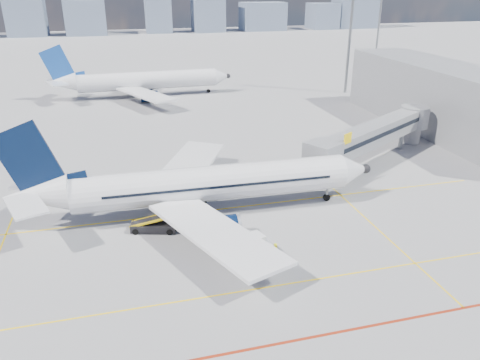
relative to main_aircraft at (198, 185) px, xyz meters
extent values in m
plane|color=#949497|center=(1.87, -7.44, -3.22)|extent=(420.00, 420.00, 0.00)
cube|color=yellow|center=(1.87, 0.56, -3.22)|extent=(60.00, 0.18, 0.01)
cube|color=yellow|center=(1.87, -13.44, -3.22)|extent=(80.00, 0.15, 0.01)
cube|color=yellow|center=(15.87, -5.44, -3.22)|extent=(0.15, 28.00, 0.01)
cube|color=yellow|center=(-18.13, 0.56, -3.22)|extent=(0.15, 30.00, 0.01)
cube|color=maroon|center=(1.87, -19.44, -3.22)|extent=(90.00, 0.25, 0.01)
cube|color=gray|center=(24.12, 8.71, 0.68)|extent=(20.84, 13.93, 2.60)
cube|color=black|center=(24.12, 8.71, 0.88)|extent=(20.52, 13.82, 0.55)
cube|color=gray|center=(14.57, 3.06, 0.68)|extent=(4.49, 4.56, 3.00)
cube|color=black|center=(18.87, 5.36, -2.87)|extent=(2.20, 1.00, 0.70)
cylinder|color=slate|center=(18.87, 5.36, -1.52)|extent=(0.56, 0.56, 2.70)
cylinder|color=slate|center=(30.87, 12.56, -1.27)|extent=(0.60, 0.60, 3.90)
cylinder|color=gray|center=(33.87, 14.56, 0.68)|extent=(4.00, 4.00, 3.00)
cylinder|color=#949497|center=(33.87, 14.56, -1.27)|extent=(2.40, 2.40, 3.90)
cube|color=yellow|center=(17.37, 2.86, 2.48)|extent=(1.26, 0.82, 1.20)
cube|color=gray|center=(41.87, 18.56, 1.78)|extent=(10.00, 42.00, 10.00)
cube|color=black|center=(37.07, 18.56, 1.78)|extent=(0.25, 40.00, 4.50)
cylinder|color=slate|center=(39.87, 47.56, 9.28)|extent=(0.56, 0.56, 25.00)
cylinder|color=slate|center=(66.87, 82.56, 9.28)|extent=(0.56, 0.56, 25.00)
cube|color=slate|center=(-40.74, 182.56, 11.41)|extent=(15.44, 12.22, 29.27)
cube|color=slate|center=(-16.79, 182.56, 4.00)|extent=(16.82, 14.96, 14.45)
cube|color=slate|center=(14.52, 182.56, 10.59)|extent=(11.34, 8.85, 27.63)
cube|color=slate|center=(37.27, 182.56, 6.95)|extent=(13.77, 14.35, 20.35)
cube|color=slate|center=(63.69, 182.56, 3.08)|extent=(20.21, 13.60, 12.61)
cube|color=slate|center=(94.53, 182.56, 2.75)|extent=(12.65, 13.97, 11.95)
cylinder|color=silver|center=(1.57, -0.04, 0.08)|extent=(27.19, 4.25, 3.52)
cone|color=silver|center=(16.75, -0.45, 0.08)|extent=(3.35, 3.61, 3.52)
sphere|color=black|center=(18.01, -0.48, 0.08)|extent=(1.02, 1.02, 0.99)
cone|color=silver|center=(-14.87, 0.40, 0.57)|extent=(5.88, 3.68, 3.52)
cube|color=black|center=(15.57, -0.42, 0.57)|extent=(1.39, 1.39, 0.41)
cube|color=silver|center=(0.43, 8.12, -0.89)|extent=(10.67, 15.48, 0.52)
cube|color=silver|center=(0.00, -8.14, -0.89)|extent=(10.05, 15.58, 0.52)
cylinder|color=#061432|center=(1.26, 5.21, -2.02)|extent=(3.31, 2.16, 2.08)
cylinder|color=#061432|center=(0.98, -5.27, -2.02)|extent=(3.31, 2.16, 2.08)
cylinder|color=#A3A6AA|center=(2.98, 5.16, -2.02)|extent=(0.37, 2.14, 2.13)
cylinder|color=#A3A6AA|center=(2.70, -5.31, -2.02)|extent=(0.37, 2.14, 2.13)
cube|color=#061432|center=(-14.87, 0.40, 3.69)|extent=(6.20, 0.45, 7.71)
cube|color=#061432|center=(-12.70, 0.34, 1.52)|extent=(5.10, 0.41, 1.94)
cube|color=silver|center=(-15.15, 3.30, 0.89)|extent=(4.51, 5.72, 0.20)
cube|color=silver|center=(-15.31, -2.48, 0.89)|extent=(4.31, 5.69, 0.20)
cylinder|color=slate|center=(13.77, -0.37, -2.32)|extent=(0.29, 0.29, 1.80)
cylinder|color=black|center=(13.77, -0.37, -2.84)|extent=(0.77, 0.30, 0.76)
cylinder|color=slate|center=(0.73, 2.33, -2.42)|extent=(0.33, 0.33, 1.60)
cylinder|color=black|center=(0.73, 2.33, -2.72)|extent=(1.02, 0.68, 1.00)
cylinder|color=slate|center=(0.61, -2.37, -2.42)|extent=(0.33, 0.33, 1.60)
cylinder|color=black|center=(0.61, -2.37, -2.72)|extent=(1.02, 0.68, 1.00)
cube|color=black|center=(2.07, 1.69, 0.35)|extent=(22.22, 0.69, 0.23)
cube|color=black|center=(1.98, -1.80, 0.35)|extent=(22.22, 0.69, 0.23)
cylinder|color=silver|center=(-0.49, 54.46, 0.08)|extent=(27.52, 4.20, 3.57)
cone|color=silver|center=(14.88, 54.82, 0.08)|extent=(3.37, 3.64, 3.57)
sphere|color=black|center=(16.16, 54.85, 0.08)|extent=(1.03, 1.03, 1.01)
cone|color=silver|center=(-17.13, 54.08, 0.58)|extent=(5.94, 3.70, 3.57)
cube|color=black|center=(13.69, 54.79, 0.58)|extent=(1.40, 1.40, 0.41)
cube|color=silver|center=(-2.05, 62.66, -0.91)|extent=(10.22, 15.76, 0.53)
cube|color=silver|center=(-1.67, 46.20, -0.91)|extent=(10.76, 15.68, 0.53)
cylinder|color=#061432|center=(-1.06, 59.76, -2.05)|extent=(3.34, 2.18, 2.10)
cylinder|color=#061432|center=(-0.82, 49.15, -2.05)|extent=(3.34, 2.18, 2.10)
cylinder|color=#A3A6AA|center=(0.67, 59.80, -2.05)|extent=(0.37, 2.17, 2.16)
cylinder|color=#A3A6AA|center=(0.92, 49.19, -2.05)|extent=(0.37, 2.17, 2.16)
cube|color=#164498|center=(-17.13, 54.08, 3.73)|extent=(6.27, 0.44, 7.80)
cube|color=#164498|center=(-14.93, 54.13, 1.54)|extent=(5.17, 0.39, 1.97)
cube|color=silver|center=(-17.56, 57.00, 0.90)|extent=(4.38, 5.76, 0.20)
cube|color=silver|center=(-17.43, 51.14, 0.90)|extent=(4.55, 5.79, 0.20)
cylinder|color=black|center=(-1.45, 56.82, -2.72)|extent=(1.01, 0.67, 1.00)
cylinder|color=black|center=(-1.34, 52.06, -2.72)|extent=(1.01, 0.67, 1.00)
cylinder|color=black|center=(11.86, 54.75, -2.84)|extent=(0.77, 0.30, 0.76)
cube|color=silver|center=(3.38, -8.93, -2.60)|extent=(2.70, 1.74, 0.91)
cube|color=silver|center=(2.93, -9.00, -1.91)|extent=(1.33, 1.47, 0.69)
cube|color=black|center=(2.93, -9.00, -1.68)|extent=(1.21, 1.40, 0.40)
cylinder|color=black|center=(2.57, -9.69, -2.90)|extent=(0.67, 0.35, 0.64)
cylinder|color=black|center=(2.38, -8.44, -2.90)|extent=(0.67, 0.35, 0.64)
cylinder|color=black|center=(4.38, -9.41, -2.90)|extent=(0.67, 0.35, 0.64)
cylinder|color=black|center=(4.19, -8.17, -2.90)|extent=(0.67, 0.35, 0.64)
cube|color=black|center=(2.44, -8.93, -2.92)|extent=(3.73, 2.50, 0.17)
cube|color=silver|center=(1.62, -9.19, -2.08)|extent=(1.84, 1.81, 1.47)
cube|color=silver|center=(3.25, -8.67, -2.08)|extent=(1.84, 1.81, 1.47)
cylinder|color=black|center=(1.37, -9.97, -3.07)|extent=(0.33, 0.22, 0.30)
cylinder|color=black|center=(0.96, -8.71, -3.07)|extent=(0.33, 0.22, 0.30)
cylinder|color=black|center=(3.91, -9.15, -3.07)|extent=(0.33, 0.22, 0.30)
cylinder|color=black|center=(3.50, -7.89, -3.07)|extent=(0.33, 0.22, 0.30)
cube|color=black|center=(-4.71, -2.32, -2.78)|extent=(4.45, 2.60, 0.70)
cube|color=black|center=(-3.95, -2.54, -1.73)|extent=(6.03, 2.62, 1.84)
cube|color=yellow|center=(-3.79, -2.02, -1.73)|extent=(5.80, 1.74, 1.92)
cube|color=yellow|center=(-4.10, -3.07, -1.73)|extent=(5.80, 1.74, 1.92)
cylinder|color=black|center=(-6.44, -2.55, -2.93)|extent=(0.64, 0.40, 0.60)
cylinder|color=black|center=(-6.06, -1.21, -2.93)|extent=(0.64, 0.40, 0.60)
cylinder|color=black|center=(-3.37, -3.44, -2.93)|extent=(0.64, 0.40, 0.60)
cylinder|color=black|center=(-2.98, -2.09, -2.93)|extent=(0.64, 0.40, 0.60)
imported|color=yellow|center=(4.73, -10.02, -2.40)|extent=(0.65, 0.72, 1.65)
camera|label=1|loc=(-6.78, -41.77, 18.48)|focal=35.00mm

